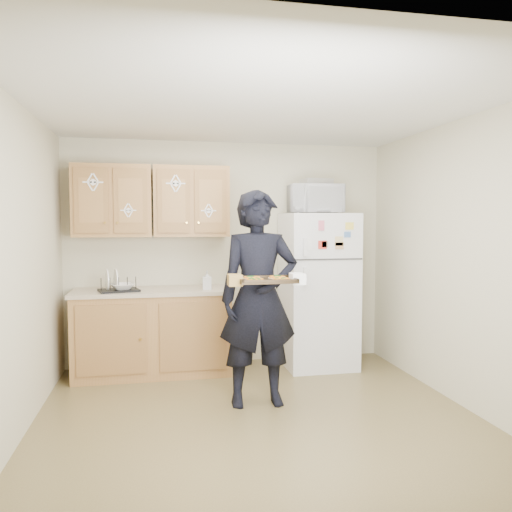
% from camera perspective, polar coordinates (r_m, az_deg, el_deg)
% --- Properties ---
extents(floor, '(3.60, 3.60, 0.00)m').
position_cam_1_polar(floor, '(4.23, 0.50, -18.42)').
color(floor, brown).
rests_on(floor, ground).
extents(ceiling, '(3.60, 3.60, 0.00)m').
position_cam_1_polar(ceiling, '(4.01, 0.52, 16.78)').
color(ceiling, silver).
rests_on(ceiling, wall_back).
extents(wall_back, '(3.60, 0.04, 2.50)m').
position_cam_1_polar(wall_back, '(5.70, -3.18, 0.31)').
color(wall_back, beige).
rests_on(wall_back, floor).
extents(wall_front, '(3.60, 0.04, 2.50)m').
position_cam_1_polar(wall_front, '(2.21, 10.12, -5.42)').
color(wall_front, beige).
rests_on(wall_front, floor).
extents(wall_left, '(0.04, 3.60, 2.50)m').
position_cam_1_polar(wall_left, '(3.97, -25.82, -1.62)').
color(wall_left, beige).
rests_on(wall_left, floor).
extents(wall_right, '(0.04, 3.60, 2.50)m').
position_cam_1_polar(wall_right, '(4.64, 22.83, -0.80)').
color(wall_right, beige).
rests_on(wall_right, floor).
extents(refrigerator, '(0.75, 0.70, 1.70)m').
position_cam_1_polar(refrigerator, '(5.59, 7.08, -3.90)').
color(refrigerator, silver).
rests_on(refrigerator, floor).
extents(base_cabinet, '(1.60, 0.60, 0.86)m').
position_cam_1_polar(base_cabinet, '(5.44, -11.67, -8.67)').
color(base_cabinet, olive).
rests_on(base_cabinet, floor).
extents(countertop, '(1.64, 0.64, 0.04)m').
position_cam_1_polar(countertop, '(5.36, -11.74, -3.97)').
color(countertop, '#B8A58D').
rests_on(countertop, base_cabinet).
extents(upper_cab_left, '(0.80, 0.33, 0.75)m').
position_cam_1_polar(upper_cab_left, '(5.47, -16.08, 6.05)').
color(upper_cab_left, olive).
rests_on(upper_cab_left, wall_back).
extents(upper_cab_right, '(0.80, 0.33, 0.75)m').
position_cam_1_polar(upper_cab_right, '(5.46, -7.43, 6.17)').
color(upper_cab_right, olive).
rests_on(upper_cab_right, wall_back).
extents(cereal_box, '(0.20, 0.07, 0.32)m').
position_cam_1_polar(cereal_box, '(6.12, 10.96, -9.84)').
color(cereal_box, '#EBD753').
rests_on(cereal_box, floor).
extents(person, '(0.69, 0.46, 1.88)m').
position_cam_1_polar(person, '(4.37, 0.31, -4.83)').
color(person, black).
rests_on(person, floor).
extents(baking_tray, '(0.46, 0.34, 0.04)m').
position_cam_1_polar(baking_tray, '(4.05, 1.21, -2.83)').
color(baking_tray, black).
rests_on(baking_tray, person).
extents(pizza_front_left, '(0.15, 0.15, 0.02)m').
position_cam_1_polar(pizza_front_left, '(3.96, -0.09, -2.74)').
color(pizza_front_left, orange).
rests_on(pizza_front_left, baking_tray).
extents(pizza_front_right, '(0.15, 0.15, 0.02)m').
position_cam_1_polar(pizza_front_right, '(4.00, 2.94, -2.67)').
color(pizza_front_right, orange).
rests_on(pizza_front_right, baking_tray).
extents(pizza_back_left, '(0.15, 0.15, 0.02)m').
position_cam_1_polar(pizza_back_left, '(4.11, -0.47, -2.50)').
color(pizza_back_left, orange).
rests_on(pizza_back_left, baking_tray).
extents(pizza_back_right, '(0.15, 0.15, 0.02)m').
position_cam_1_polar(pizza_back_right, '(4.15, 2.44, -2.43)').
color(pizza_back_right, orange).
rests_on(pizza_back_right, baking_tray).
extents(microwave, '(0.58, 0.41, 0.31)m').
position_cam_1_polar(microwave, '(5.48, 6.77, 6.48)').
color(microwave, silver).
rests_on(microwave, refrigerator).
extents(foil_pan, '(0.33, 0.25, 0.07)m').
position_cam_1_polar(foil_pan, '(5.53, 6.93, 8.41)').
color(foil_pan, silver).
rests_on(foil_pan, microwave).
extents(dish_rack, '(0.45, 0.38, 0.15)m').
position_cam_1_polar(dish_rack, '(5.28, -15.42, -3.08)').
color(dish_rack, black).
rests_on(dish_rack, countertop).
extents(bowl, '(0.29, 0.29, 0.06)m').
position_cam_1_polar(bowl, '(5.28, -15.02, -3.38)').
color(bowl, white).
rests_on(bowl, dish_rack).
extents(soap_bottle, '(0.10, 0.10, 0.20)m').
position_cam_1_polar(soap_bottle, '(5.24, -5.63, -2.77)').
color(soap_bottle, silver).
rests_on(soap_bottle, countertop).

